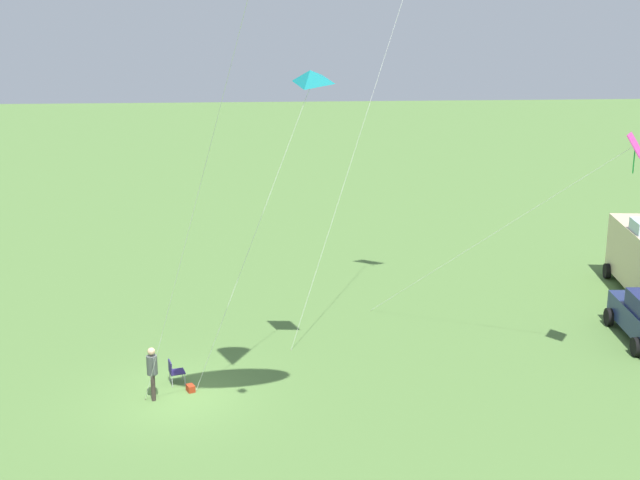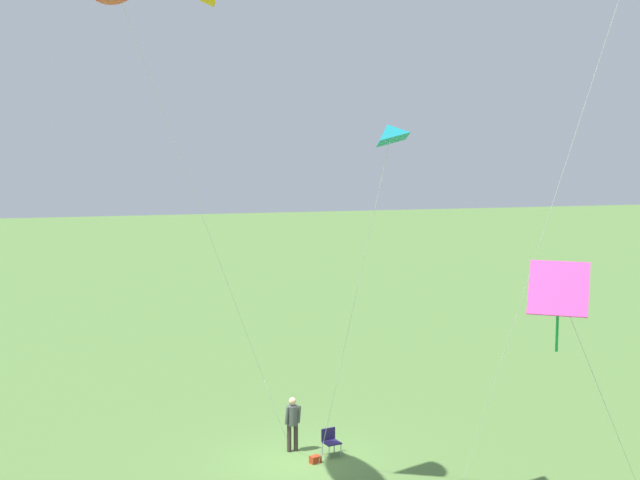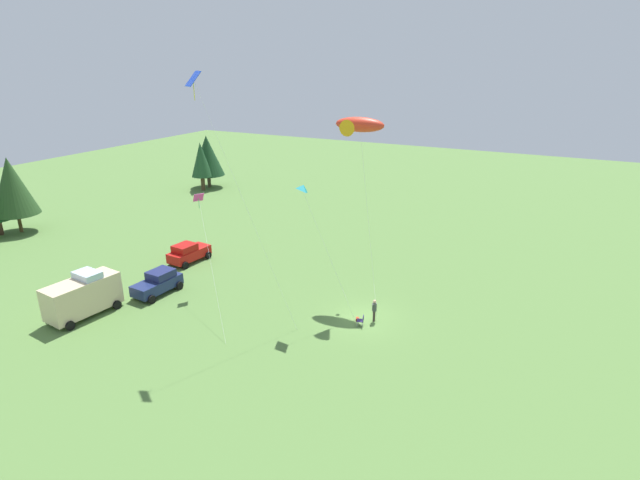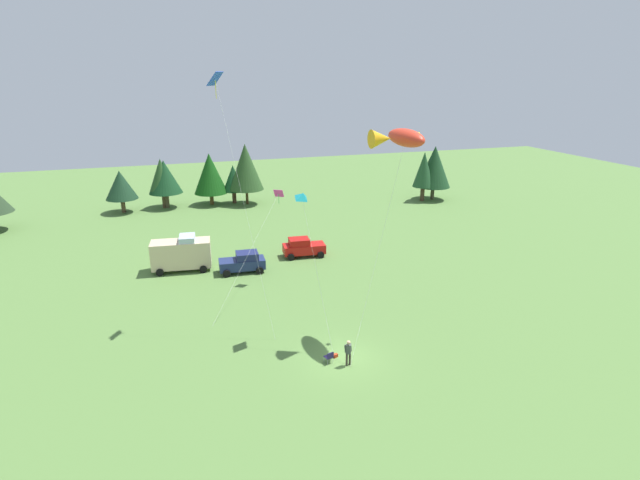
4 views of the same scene
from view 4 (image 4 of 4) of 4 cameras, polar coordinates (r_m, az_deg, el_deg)
The scene contains 12 objects.
ground_plane at distance 33.32m, azimuth 2.71°, elevation -13.43°, with size 160.00×160.00×0.00m, color #547A3A.
person_kite_flyer at distance 32.21m, azimuth 3.27°, elevation -12.53°, with size 0.55×0.38×1.74m.
folding_chair at distance 32.62m, azimuth 1.07°, elevation -13.17°, with size 0.59×0.59×0.82m.
backpack_on_grass at distance 33.44m, azimuth 1.75°, elevation -13.06°, with size 0.32×0.22×0.22m, color #A83216.
van_camper_beige at distance 48.43m, azimuth -15.54°, elevation -1.47°, with size 5.61×3.08×3.34m.
car_navy_hatch at distance 46.98m, azimuth -8.77°, elevation -2.51°, with size 4.30×2.43×1.89m.
car_red_sedan at distance 50.43m, azimuth -1.97°, elevation -0.82°, with size 4.34×2.52×1.89m.
treeline_distant at distance 68.45m, azimuth -13.54°, elevation 7.03°, with size 63.57×11.66×8.51m.
kite_large_fish at distance 33.15m, azimuth 9.11°, elevation 11.44°, with size 6.36×5.98×14.28m.
kite_diamond_blue at distance 35.98m, azimuth -11.70°, elevation 16.77°, with size 3.03×6.43×17.74m.
kite_diamond_rainbow at distance 42.87m, azimuth -5.00°, elevation 4.78°, with size 7.43×7.80×8.20m.
kite_delta_teal at distance 32.90m, azimuth -1.92°, elevation 4.98°, with size 1.59×4.53×10.28m.
Camera 4 is at (-10.11, -26.43, 17.59)m, focal length 28.00 mm.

